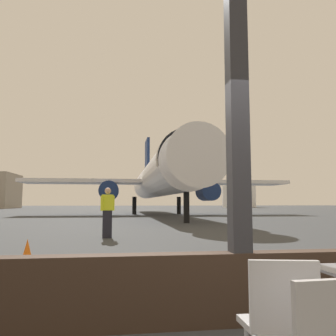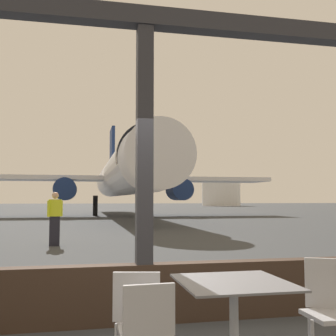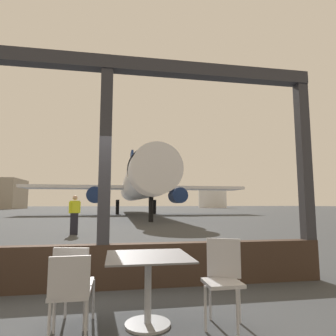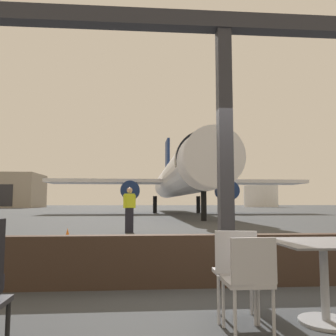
{
  "view_description": "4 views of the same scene",
  "coord_description": "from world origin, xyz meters",
  "px_view_note": "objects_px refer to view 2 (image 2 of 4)",
  "views": [
    {
      "loc": [
        -1.24,
        -3.46,
        1.21
      ],
      "look_at": [
        1.6,
        16.56,
        3.26
      ],
      "focal_mm": 36.88,
      "sensor_mm": 36.0,
      "label": 1
    },
    {
      "loc": [
        -0.75,
        -5.06,
        1.5
      ],
      "look_at": [
        3.44,
        15.12,
        3.08
      ],
      "focal_mm": 43.86,
      "sensor_mm": 36.0,
      "label": 2
    },
    {
      "loc": [
        0.2,
        -5.05,
        1.37
      ],
      "look_at": [
        4.42,
        18.97,
        4.33
      ],
      "focal_mm": 31.42,
      "sensor_mm": 36.0,
      "label": 3
    },
    {
      "loc": [
        -1.21,
        -4.89,
        1.15
      ],
      "look_at": [
        0.46,
        16.3,
        3.26
      ],
      "focal_mm": 37.34,
      "sensor_mm": 36.0,
      "label": 4
    }
  ],
  "objects_px": {
    "ground_crew_worker": "(55,218)",
    "cafe_chair_window_left": "(137,311)",
    "cafe_chair_aisle_left": "(329,303)",
    "dining_table": "(234,312)",
    "airplane": "(124,175)",
    "cafe_chair_window_right": "(146,326)",
    "fuel_storage_tank": "(221,194)"
  },
  "relations": [
    {
      "from": "cafe_chair_window_right",
      "to": "ground_crew_worker",
      "type": "xyz_separation_m",
      "value": [
        -1.38,
        10.62,
        0.39
      ]
    },
    {
      "from": "cafe_chair_window_right",
      "to": "cafe_chair_window_left",
      "type": "bearing_deg",
      "value": 93.15
    },
    {
      "from": "cafe_chair_window_right",
      "to": "airplane",
      "type": "distance_m",
      "value": 33.15
    },
    {
      "from": "dining_table",
      "to": "airplane",
      "type": "relative_size",
      "value": 0.03
    },
    {
      "from": "cafe_chair_window_left",
      "to": "fuel_storage_tank",
      "type": "xyz_separation_m",
      "value": [
        31.24,
        88.13,
        2.32
      ]
    },
    {
      "from": "fuel_storage_tank",
      "to": "ground_crew_worker",
      "type": "bearing_deg",
      "value": -112.71
    },
    {
      "from": "cafe_chair_aisle_left",
      "to": "fuel_storage_tank",
      "type": "xyz_separation_m",
      "value": [
        29.53,
        88.36,
        2.28
      ]
    },
    {
      "from": "cafe_chair_window_left",
      "to": "airplane",
      "type": "xyz_separation_m",
      "value": [
        3.05,
        32.48,
        3.13
      ]
    },
    {
      "from": "cafe_chair_window_left",
      "to": "ground_crew_worker",
      "type": "height_order",
      "value": "ground_crew_worker"
    },
    {
      "from": "cafe_chair_window_right",
      "to": "fuel_storage_tank",
      "type": "relative_size",
      "value": 0.1
    },
    {
      "from": "cafe_chair_window_right",
      "to": "fuel_storage_tank",
      "type": "xyz_separation_m",
      "value": [
        31.22,
        88.52,
        2.33
      ]
    },
    {
      "from": "cafe_chair_window_left",
      "to": "cafe_chair_aisle_left",
      "type": "relative_size",
      "value": 0.93
    },
    {
      "from": "ground_crew_worker",
      "to": "fuel_storage_tank",
      "type": "distance_m",
      "value": 84.47
    },
    {
      "from": "cafe_chair_window_left",
      "to": "fuel_storage_tank",
      "type": "relative_size",
      "value": 0.1
    },
    {
      "from": "airplane",
      "to": "cafe_chair_window_right",
      "type": "bearing_deg",
      "value": -95.27
    },
    {
      "from": "cafe_chair_aisle_left",
      "to": "fuel_storage_tank",
      "type": "distance_m",
      "value": 93.19
    },
    {
      "from": "cafe_chair_window_left",
      "to": "fuel_storage_tank",
      "type": "distance_m",
      "value": 93.54
    },
    {
      "from": "airplane",
      "to": "ground_crew_worker",
      "type": "relative_size",
      "value": 20.4
    },
    {
      "from": "cafe_chair_window_right",
      "to": "cafe_chair_aisle_left",
      "type": "height_order",
      "value": "cafe_chair_aisle_left"
    },
    {
      "from": "cafe_chair_aisle_left",
      "to": "cafe_chair_window_left",
      "type": "bearing_deg",
      "value": 172.43
    },
    {
      "from": "airplane",
      "to": "cafe_chair_window_left",
      "type": "bearing_deg",
      "value": -95.37
    },
    {
      "from": "fuel_storage_tank",
      "to": "dining_table",
      "type": "bearing_deg",
      "value": -109.01
    },
    {
      "from": "cafe_chair_aisle_left",
      "to": "dining_table",
      "type": "bearing_deg",
      "value": 172.41
    },
    {
      "from": "ground_crew_worker",
      "to": "cafe_chair_window_left",
      "type": "bearing_deg",
      "value": -82.41
    },
    {
      "from": "cafe_chair_aisle_left",
      "to": "cafe_chair_window_right",
      "type": "bearing_deg",
      "value": -174.76
    },
    {
      "from": "cafe_chair_window_left",
      "to": "cafe_chair_window_right",
      "type": "bearing_deg",
      "value": -86.85
    },
    {
      "from": "fuel_storage_tank",
      "to": "cafe_chair_window_left",
      "type": "bearing_deg",
      "value": -109.52
    },
    {
      "from": "dining_table",
      "to": "cafe_chair_window_right",
      "type": "height_order",
      "value": "cafe_chair_window_right"
    },
    {
      "from": "dining_table",
      "to": "cafe_chair_aisle_left",
      "type": "xyz_separation_m",
      "value": [
        0.87,
        -0.12,
        0.06
      ]
    },
    {
      "from": "cafe_chair_aisle_left",
      "to": "airplane",
      "type": "xyz_separation_m",
      "value": [
        1.34,
        32.71,
        3.09
      ]
    },
    {
      "from": "dining_table",
      "to": "cafe_chair_window_left",
      "type": "height_order",
      "value": "cafe_chair_window_left"
    },
    {
      "from": "airplane",
      "to": "fuel_storage_tank",
      "type": "xyz_separation_m",
      "value": [
        28.19,
        55.65,
        -0.81
      ]
    }
  ]
}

